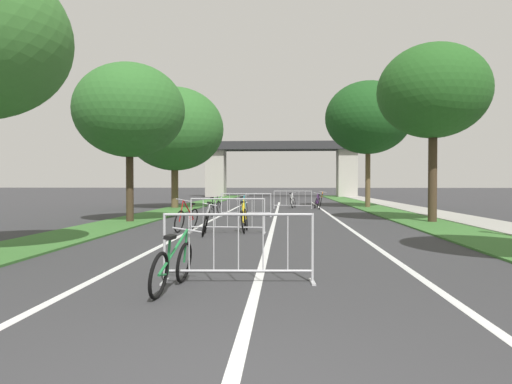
% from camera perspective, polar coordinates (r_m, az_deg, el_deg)
% --- Properties ---
extents(grass_verge_left, '(2.06, 58.80, 0.05)m').
position_cam_1_polar(grass_verge_left, '(27.71, -9.18, -1.99)').
color(grass_verge_left, '#386B2D').
rests_on(grass_verge_left, ground).
extents(grass_verge_right, '(2.06, 58.80, 0.05)m').
position_cam_1_polar(grass_verge_right, '(27.55, 14.47, -2.03)').
color(grass_verge_right, '#386B2D').
rests_on(grass_verge_right, ground).
extents(sidewalk_path_right, '(1.97, 58.80, 0.08)m').
position_cam_1_polar(sidewalk_path_right, '(28.00, 18.52, -1.97)').
color(sidewalk_path_right, '#9E9B93').
rests_on(sidewalk_path_right, ground).
extents(lane_stripe_center, '(0.14, 34.02, 0.01)m').
position_cam_1_polar(lane_stripe_center, '(20.02, 2.31, -3.21)').
color(lane_stripe_center, silver).
rests_on(lane_stripe_center, ground).
extents(lane_stripe_right_lane, '(0.14, 34.02, 0.01)m').
position_cam_1_polar(lane_stripe_right_lane, '(20.13, 9.59, -3.20)').
color(lane_stripe_right_lane, silver).
rests_on(lane_stripe_right_lane, ground).
extents(lane_stripe_left_lane, '(0.14, 34.02, 0.01)m').
position_cam_1_polar(lane_stripe_left_lane, '(20.23, -4.93, -3.17)').
color(lane_stripe_left_lane, silver).
rests_on(lane_stripe_left_lane, ground).
extents(overpass_bridge, '(18.52, 3.43, 5.97)m').
position_cam_1_polar(overpass_bridge, '(51.61, 3.02, 3.99)').
color(overpass_bridge, '#2D2D30').
rests_on(overpass_bridge, ground).
extents(tree_left_pine_near, '(4.19, 4.19, 6.05)m').
position_cam_1_polar(tree_left_pine_near, '(18.78, -15.06, 9.49)').
color(tree_left_pine_near, '#3D2D1E').
rests_on(tree_left_pine_near, ground).
extents(tree_left_oak_mid, '(5.80, 5.80, 7.18)m').
position_cam_1_polar(tree_left_oak_mid, '(28.58, -9.82, 7.50)').
color(tree_left_oak_mid, brown).
rests_on(tree_left_oak_mid, ground).
extents(tree_right_cypress_far, '(4.15, 4.15, 6.72)m').
position_cam_1_polar(tree_right_cypress_far, '(19.26, 20.65, 11.30)').
color(tree_right_cypress_far, '#3D2D1E').
rests_on(tree_right_cypress_far, ground).
extents(tree_right_maple_mid, '(5.18, 5.18, 7.67)m').
position_cam_1_polar(tree_right_maple_mid, '(29.67, 13.40, 8.72)').
color(tree_right_maple_mid, brown).
rests_on(tree_right_maple_mid, ground).
extents(crowd_barrier_nearest, '(2.31, 0.57, 1.05)m').
position_cam_1_polar(crowd_barrier_nearest, '(7.13, -2.14, -6.83)').
color(crowd_barrier_nearest, '#ADADB2').
rests_on(crowd_barrier_nearest, ground).
extents(crowd_barrier_second, '(2.30, 0.53, 1.05)m').
position_cam_1_polar(crowd_barrier_second, '(14.17, -3.47, -2.90)').
color(crowd_barrier_second, '#ADADB2').
rests_on(crowd_barrier_second, ground).
extents(crowd_barrier_third, '(2.30, 0.49, 1.05)m').
position_cam_1_polar(crowd_barrier_third, '(21.12, -1.22, -1.59)').
color(crowd_barrier_third, '#ADADB2').
rests_on(crowd_barrier_third, ground).
extents(crowd_barrier_fourth, '(2.31, 0.57, 1.05)m').
position_cam_1_polar(crowd_barrier_fourth, '(28.05, 4.46, -0.93)').
color(crowd_barrier_fourth, '#ADADB2').
rests_on(crowd_barrier_fourth, ground).
extents(bicycle_red_0, '(0.50, 1.78, 1.04)m').
position_cam_1_polar(bicycle_red_0, '(14.89, -8.37, -3.23)').
color(bicycle_red_0, black).
rests_on(bicycle_red_0, ground).
extents(bicycle_silver_1, '(0.44, 1.76, 0.97)m').
position_cam_1_polar(bicycle_silver_1, '(13.78, -6.09, -3.65)').
color(bicycle_silver_1, black).
rests_on(bicycle_silver_1, ground).
extents(bicycle_teal_2, '(0.46, 1.64, 0.96)m').
position_cam_1_polar(bicycle_teal_2, '(21.52, -1.51, -1.92)').
color(bicycle_teal_2, black).
rests_on(bicycle_teal_2, ground).
extents(bicycle_green_3, '(0.49, 1.65, 0.85)m').
position_cam_1_polar(bicycle_green_3, '(6.75, -10.06, -8.81)').
color(bicycle_green_3, black).
rests_on(bicycle_green_3, ground).
extents(bicycle_yellow_4, '(0.48, 1.74, 1.03)m').
position_cam_1_polar(bicycle_yellow_4, '(14.50, -1.42, -3.31)').
color(bicycle_yellow_4, black).
rests_on(bicycle_yellow_4, ground).
extents(bicycle_white_5, '(0.49, 1.59, 0.94)m').
position_cam_1_polar(bicycle_white_5, '(28.53, 4.46, -1.21)').
color(bicycle_white_5, black).
rests_on(bicycle_white_5, ground).
extents(bicycle_orange_6, '(0.54, 1.74, 1.04)m').
position_cam_1_polar(bicycle_orange_6, '(27.64, 7.84, -1.26)').
color(bicycle_orange_6, black).
rests_on(bicycle_orange_6, ground).
extents(bicycle_purple_7, '(0.54, 1.62, 0.96)m').
position_cam_1_polar(bicycle_purple_7, '(28.57, 7.42, -1.22)').
color(bicycle_purple_7, black).
rests_on(bicycle_purple_7, ground).
extents(bicycle_black_8, '(0.52, 1.76, 0.91)m').
position_cam_1_polar(bicycle_black_8, '(21.68, -4.94, -1.90)').
color(bicycle_black_8, black).
rests_on(bicycle_black_8, ground).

